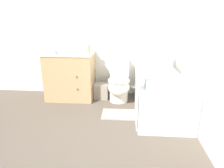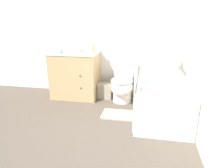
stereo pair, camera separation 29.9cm
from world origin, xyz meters
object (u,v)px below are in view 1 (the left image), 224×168
object	(u,v)px
hand_towel_folded	(50,52)
vanity_cabinet	(71,75)
toilet	(119,84)
soap_dispenser	(89,49)
bath_towel_folded	(156,85)
bath_mat	(119,114)
wastebasket	(101,91)
sink_faucet	(72,49)
tissue_box	(73,50)
bathtub	(160,95)

from	to	relation	value
hand_towel_folded	vanity_cabinet	bearing A→B (deg)	25.57
vanity_cabinet	toilet	bearing A→B (deg)	-5.38
vanity_cabinet	soap_dispenser	bearing A→B (deg)	0.96
bath_towel_folded	bath_mat	xyz separation A→B (m)	(-0.50, 0.28, -0.61)
vanity_cabinet	toilet	distance (m)	0.92
vanity_cabinet	wastebasket	bearing A→B (deg)	0.64
toilet	hand_towel_folded	bearing A→B (deg)	-177.41
hand_towel_folded	sink_faucet	bearing A→B (deg)	48.59
tissue_box	hand_towel_folded	world-z (taller)	tissue_box
wastebasket	bath_mat	xyz separation A→B (m)	(0.37, -0.67, -0.13)
vanity_cabinet	hand_towel_folded	distance (m)	0.56
bath_towel_folded	wastebasket	bearing A→B (deg)	132.30
tissue_box	bath_towel_folded	distance (m)	1.70
sink_faucet	bath_mat	distance (m)	1.55
sink_faucet	soap_dispenser	distance (m)	0.41
toilet	bath_mat	xyz separation A→B (m)	(0.03, -0.58, -0.31)
wastebasket	vanity_cabinet	bearing A→B (deg)	-179.36
sink_faucet	wastebasket	xyz separation A→B (m)	(0.57, -0.19, -0.76)
bathtub	soap_dispenser	xyz separation A→B (m)	(-1.22, 0.48, 0.66)
bath_towel_folded	vanity_cabinet	bearing A→B (deg)	146.67
wastebasket	tissue_box	distance (m)	0.92
vanity_cabinet	bath_mat	xyz separation A→B (m)	(0.94, -0.67, -0.43)
bath_towel_folded	bath_mat	size ratio (longest dim) A/B	0.51
soap_dispenser	bath_mat	distance (m)	1.29
tissue_box	bath_towel_folded	world-z (taller)	tissue_box
sink_faucet	bathtub	xyz separation A→B (m)	(1.58, -0.66, -0.62)
tissue_box	hand_towel_folded	distance (m)	0.39
hand_towel_folded	bath_towel_folded	distance (m)	1.93
sink_faucet	bath_towel_folded	xyz separation A→B (m)	(1.43, -1.14, -0.29)
toilet	hand_towel_folded	world-z (taller)	hand_towel_folded
wastebasket	bath_mat	size ratio (longest dim) A/B	0.53
wastebasket	hand_towel_folded	xyz separation A→B (m)	(-0.86, -0.15, 0.76)
bath_towel_folded	bath_mat	bearing A→B (deg)	150.85
soap_dispenser	hand_towel_folded	world-z (taller)	soap_dispenser
wastebasket	tissue_box	xyz separation A→B (m)	(-0.51, 0.02, 0.77)
toilet	bath_mat	size ratio (longest dim) A/B	1.41
tissue_box	bath_towel_folded	bearing A→B (deg)	-35.27
wastebasket	bath_mat	distance (m)	0.78
toilet	tissue_box	bearing A→B (deg)	172.52
hand_towel_folded	bath_mat	size ratio (longest dim) A/B	0.39
bathtub	tissue_box	world-z (taller)	tissue_box
tissue_box	soap_dispenser	xyz separation A→B (m)	(0.29, -0.02, 0.03)
vanity_cabinet	wastebasket	xyz separation A→B (m)	(0.57, 0.01, -0.30)
vanity_cabinet	toilet	xyz separation A→B (m)	(0.91, -0.09, -0.12)
wastebasket	tissue_box	world-z (taller)	tissue_box
sink_faucet	bathtub	world-z (taller)	sink_faucet
vanity_cabinet	wastebasket	size ratio (longest dim) A/B	3.06
bath_towel_folded	bath_mat	world-z (taller)	bath_towel_folded
bathtub	vanity_cabinet	bearing A→B (deg)	163.44
sink_faucet	bath_towel_folded	bearing A→B (deg)	-38.36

